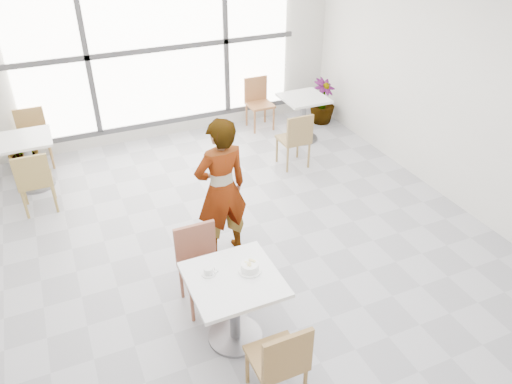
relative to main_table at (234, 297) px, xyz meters
name	(u,v)px	position (x,y,z in m)	size (l,w,h in m)	color
floor	(246,251)	(0.59, 1.15, -0.52)	(7.00, 7.00, 0.00)	#9E9EA5
wall_back	(158,48)	(0.59, 4.65, 0.98)	(6.00, 6.00, 0.00)	silver
wall_right	(469,93)	(3.59, 1.15, 0.98)	(7.00, 7.00, 0.00)	silver
window	(159,49)	(0.59, 4.59, 0.98)	(4.60, 0.07, 2.52)	white
main_table	(234,297)	(0.00, 0.00, 0.00)	(0.80, 0.80, 0.75)	white
chair_near	(281,359)	(0.09, -0.77, -0.02)	(0.42, 0.42, 0.87)	olive
chair_far	(199,261)	(-0.12, 0.63, -0.02)	(0.42, 0.42, 0.87)	brown
oatmeal_bowl	(250,267)	(0.17, 0.03, 0.27)	(0.21, 0.21, 0.09)	white
coffee_cup	(209,271)	(-0.18, 0.14, 0.26)	(0.16, 0.13, 0.07)	white
person	(221,190)	(0.37, 1.28, 0.32)	(0.61, 0.40, 1.69)	black
bg_table_left	(29,155)	(-1.58, 3.75, -0.04)	(0.70, 0.70, 0.75)	white
bg_table_right	(303,112)	(2.64, 3.56, -0.04)	(0.70, 0.70, 0.75)	silver
bg_chair_left_near	(34,179)	(-1.54, 3.02, -0.02)	(0.42, 0.42, 0.87)	olive
bg_chair_left_far	(33,134)	(-1.48, 4.44, -0.02)	(0.42, 0.42, 0.87)	#9C723F
bg_chair_right_near	(296,137)	(2.08, 2.74, -0.02)	(0.42, 0.42, 0.87)	olive
bg_chair_right_far	(258,99)	(2.18, 4.34, -0.02)	(0.42, 0.42, 0.87)	#9F643A
plant_left	(24,149)	(-1.65, 4.28, -0.17)	(0.64, 0.55, 0.71)	#53753C
plant_right	(323,101)	(3.29, 4.03, -0.13)	(0.44, 0.44, 0.79)	#40883C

